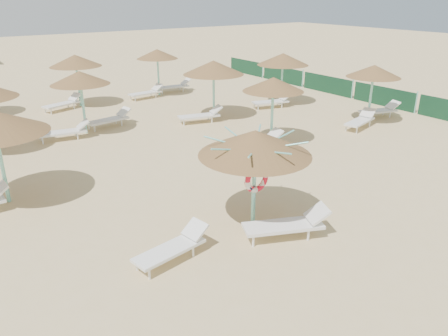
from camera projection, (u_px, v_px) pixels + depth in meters
ground at (241, 224)px, 11.45m from camera, size 120.00×120.00×0.00m
main_palapa at (255, 143)px, 10.73m from camera, size 2.84×2.84×2.54m
lounger_main_a at (174, 247)px, 9.84m from camera, size 1.92×0.87×0.67m
lounger_main_b at (289, 224)px, 10.72m from camera, size 2.19×1.40×0.77m
palapa_field at (143, 75)px, 19.03m from camera, size 19.70×14.05×2.72m
windbreak_fence at (328, 85)px, 26.25m from camera, size 0.08×19.84×1.10m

